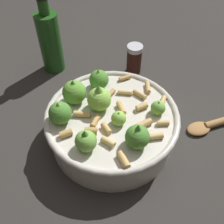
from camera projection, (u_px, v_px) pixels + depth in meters
ground_plane at (112, 137)px, 0.57m from camera, size 2.40×2.40×0.00m
cooking_pan at (111, 123)px, 0.53m from camera, size 0.26×0.26×0.13m
pepper_shaker at (134, 59)px, 0.68m from camera, size 0.04×0.04×0.08m
olive_oil_bottle at (50, 41)px, 0.66m from camera, size 0.05×0.05×0.20m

